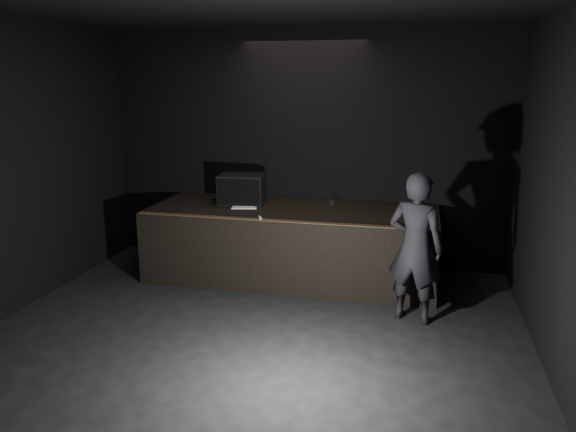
% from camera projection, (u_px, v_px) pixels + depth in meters
% --- Properties ---
extents(ground, '(7.00, 7.00, 0.00)m').
position_uv_depth(ground, '(231.00, 369.00, 5.51)').
color(ground, black).
rests_on(ground, ground).
extents(room_walls, '(6.10, 7.10, 3.52)m').
position_uv_depth(room_walls, '(225.00, 165.00, 5.02)').
color(room_walls, black).
rests_on(room_walls, ground).
extents(stage_riser, '(4.00, 1.50, 1.00)m').
position_uv_depth(stage_riser, '(292.00, 243.00, 7.97)').
color(stage_riser, black).
rests_on(stage_riser, ground).
extents(riser_lip, '(3.92, 0.10, 0.01)m').
position_uv_depth(riser_lip, '(280.00, 221.00, 7.17)').
color(riser_lip, brown).
rests_on(riser_lip, stage_riser).
extents(stage_monitor, '(0.68, 0.53, 0.43)m').
position_uv_depth(stage_monitor, '(242.00, 189.00, 8.11)').
color(stage_monitor, black).
rests_on(stage_monitor, stage_riser).
extents(cable, '(1.01, 0.08, 0.02)m').
position_uv_depth(cable, '(226.00, 200.00, 8.35)').
color(cable, black).
rests_on(cable, stage_riser).
extents(laptop, '(0.41, 0.38, 0.24)m').
position_uv_depth(laptop, '(245.00, 202.00, 7.98)').
color(laptop, silver).
rests_on(laptop, stage_riser).
extents(beer_can, '(0.07, 0.07, 0.16)m').
position_uv_depth(beer_can, '(231.00, 200.00, 8.01)').
color(beer_can, silver).
rests_on(beer_can, stage_riser).
extents(plastic_cup, '(0.08, 0.08, 0.10)m').
position_uv_depth(plastic_cup, '(332.00, 203.00, 7.95)').
color(plastic_cup, white).
rests_on(plastic_cup, stage_riser).
extents(wii_remote, '(0.08, 0.14, 0.03)m').
position_uv_depth(wii_remote, '(260.00, 218.00, 7.29)').
color(wii_remote, silver).
rests_on(wii_remote, stage_riser).
extents(person, '(0.74, 0.60, 1.77)m').
position_uv_depth(person, '(415.00, 248.00, 6.44)').
color(person, black).
rests_on(person, ground).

